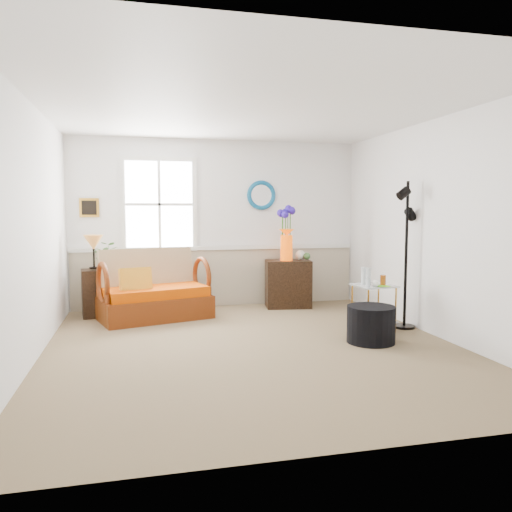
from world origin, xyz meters
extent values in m
cube|color=olive|center=(0.00, 0.00, 0.00)|extent=(4.50, 5.00, 0.01)
cube|color=white|center=(0.00, 0.00, 2.60)|extent=(4.50, 5.00, 0.01)
cube|color=white|center=(0.00, 2.50, 1.30)|extent=(4.50, 0.01, 2.60)
cube|color=white|center=(0.00, -2.50, 1.30)|extent=(4.50, 0.01, 2.60)
cube|color=white|center=(-2.25, 0.00, 1.30)|extent=(0.01, 5.00, 2.60)
cube|color=white|center=(2.25, 0.00, 1.30)|extent=(0.01, 5.00, 2.60)
cube|color=tan|center=(0.00, 2.48, 0.45)|extent=(4.46, 0.02, 0.90)
cube|color=white|center=(0.00, 2.47, 0.92)|extent=(4.46, 0.04, 0.06)
cube|color=#C48A2A|center=(-1.92, 2.48, 1.55)|extent=(0.28, 0.03, 0.28)
torus|color=#0D6DA7|center=(0.70, 2.48, 1.75)|extent=(0.47, 0.07, 0.47)
imported|color=#385F2D|center=(-1.68, 2.11, 0.83)|extent=(0.41, 0.45, 0.31)
cylinder|color=black|center=(1.36, -0.13, 0.21)|extent=(0.70, 0.70, 0.42)
camera|label=1|loc=(-1.22, -5.29, 1.52)|focal=35.00mm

